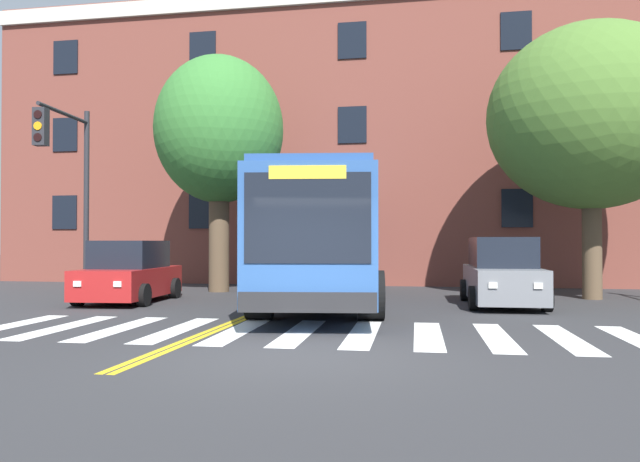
% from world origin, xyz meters
% --- Properties ---
extents(ground_plane, '(120.00, 120.00, 0.00)m').
position_xyz_m(ground_plane, '(0.00, 0.00, 0.00)').
color(ground_plane, '#303033').
extents(crosswalk, '(12.33, 3.81, 0.01)m').
position_xyz_m(crosswalk, '(-0.52, 2.32, 0.00)').
color(crosswalk, white).
rests_on(crosswalk, ground).
extents(lane_line_yellow_inner, '(0.12, 36.00, 0.01)m').
position_xyz_m(lane_line_yellow_inner, '(-2.24, 16.32, 0.00)').
color(lane_line_yellow_inner, gold).
rests_on(lane_line_yellow_inner, ground).
extents(lane_line_yellow_outer, '(0.12, 36.00, 0.01)m').
position_xyz_m(lane_line_yellow_outer, '(-2.08, 16.32, 0.00)').
color(lane_line_yellow_outer, gold).
rests_on(lane_line_yellow_outer, ground).
extents(city_bus, '(4.13, 12.70, 3.29)m').
position_xyz_m(city_bus, '(-1.10, 8.08, 1.80)').
color(city_bus, '#2D5699').
rests_on(city_bus, ground).
extents(car_red_near_lane, '(2.24, 4.04, 1.70)m').
position_xyz_m(car_red_near_lane, '(-6.42, 7.16, 0.79)').
color(car_red_near_lane, '#AD1E1E').
rests_on(car_red_near_lane, ground).
extents(car_grey_far_lane, '(2.05, 4.27, 1.79)m').
position_xyz_m(car_grey_far_lane, '(3.68, 8.01, 0.82)').
color(car_grey_far_lane, slate).
rests_on(car_grey_far_lane, ground).
extents(car_black_behind_bus, '(2.32, 4.71, 1.76)m').
position_xyz_m(car_black_behind_bus, '(-2.39, 18.50, 0.80)').
color(car_black_behind_bus, black).
rests_on(car_black_behind_bus, ground).
extents(traffic_light_far_corner, '(0.49, 2.83, 5.66)m').
position_xyz_m(traffic_light_far_corner, '(-8.40, 7.31, 3.80)').
color(traffic_light_far_corner, '#28282D').
rests_on(traffic_light_far_corner, ground).
extents(street_tree_curbside_large, '(7.40, 7.50, 8.03)m').
position_xyz_m(street_tree_curbside_large, '(6.45, 10.35, 5.31)').
color(street_tree_curbside_large, brown).
rests_on(street_tree_curbside_large, ground).
extents(street_tree_curbside_small, '(4.99, 5.24, 7.92)m').
position_xyz_m(street_tree_curbside_small, '(-5.17, 10.98, 5.39)').
color(street_tree_curbside_small, brown).
rests_on(street_tree_curbside_small, ground).
extents(building_facade, '(30.13, 6.33, 11.57)m').
position_xyz_m(building_facade, '(-1.14, 17.68, 5.79)').
color(building_facade, brown).
rests_on(building_facade, ground).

